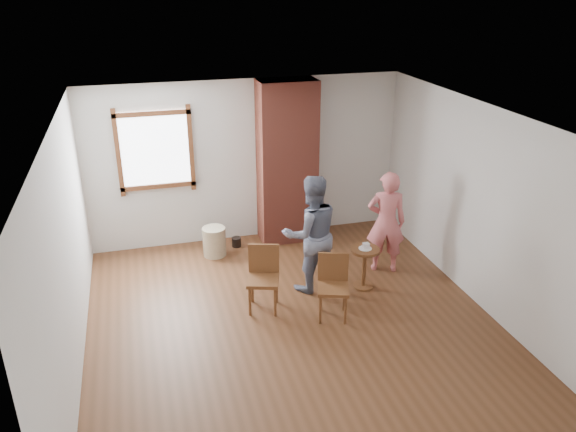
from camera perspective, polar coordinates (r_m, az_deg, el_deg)
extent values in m
plane|color=brown|center=(7.13, 0.64, -11.13)|extent=(5.50, 5.50, 0.00)
cube|color=silver|center=(8.98, -4.23, 5.56)|extent=(5.00, 0.04, 2.60)
cube|color=silver|center=(6.33, -21.66, -4.08)|extent=(0.04, 5.50, 2.60)
cube|color=silver|center=(7.52, 19.31, 0.63)|extent=(0.04, 5.50, 2.60)
cube|color=white|center=(6.05, 0.75, 9.60)|extent=(5.00, 5.50, 0.04)
cube|color=brown|center=(8.70, -13.35, 6.47)|extent=(1.14, 0.06, 1.34)
cube|color=white|center=(8.72, -13.36, 6.50)|extent=(1.00, 0.02, 1.20)
cube|color=#A34A3A|center=(8.88, -0.09, 5.41)|extent=(0.90, 0.50, 2.60)
cylinder|color=#C1B28B|center=(8.77, -7.49, -2.59)|extent=(0.43, 0.43, 0.46)
cylinder|color=black|center=(9.07, -5.26, -2.64)|extent=(0.18, 0.18, 0.15)
cube|color=brown|center=(7.25, -2.55, -6.54)|extent=(0.50, 0.50, 0.05)
cylinder|color=brown|center=(7.24, -3.90, -8.61)|extent=(0.04, 0.04, 0.43)
cylinder|color=brown|center=(7.21, -1.32, -8.67)|extent=(0.04, 0.04, 0.43)
cylinder|color=brown|center=(7.51, -3.66, -7.30)|extent=(0.04, 0.04, 0.43)
cylinder|color=brown|center=(7.49, -1.19, -7.36)|extent=(0.04, 0.04, 0.43)
cube|color=brown|center=(7.31, -2.47, -4.38)|extent=(0.39, 0.16, 0.43)
cube|color=brown|center=(7.11, 4.60, -7.36)|extent=(0.49, 0.49, 0.05)
cylinder|color=brown|center=(7.09, 3.30, -9.42)|extent=(0.04, 0.04, 0.41)
cylinder|color=brown|center=(7.10, 5.86, -9.45)|extent=(0.04, 0.04, 0.41)
cylinder|color=brown|center=(7.35, 3.28, -8.10)|extent=(0.04, 0.04, 0.41)
cylinder|color=brown|center=(7.36, 5.73, -8.13)|extent=(0.04, 0.04, 0.41)
cube|color=brown|center=(7.16, 4.61, -5.22)|extent=(0.38, 0.15, 0.41)
cylinder|color=brown|center=(7.73, 7.84, -3.43)|extent=(0.40, 0.40, 0.04)
cylinder|color=brown|center=(7.87, 7.72, -5.32)|extent=(0.06, 0.06, 0.54)
cylinder|color=brown|center=(8.00, 7.62, -7.04)|extent=(0.28, 0.28, 0.03)
cylinder|color=white|center=(7.72, 7.85, -3.27)|extent=(0.18, 0.18, 0.01)
cube|color=white|center=(7.71, 7.93, -3.04)|extent=(0.08, 0.07, 0.06)
imported|color=#121732|center=(7.55, 2.35, -1.82)|extent=(0.84, 0.67, 1.66)
imported|color=#DC6E71|center=(8.18, 9.94, -0.61)|extent=(0.64, 0.53, 1.53)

